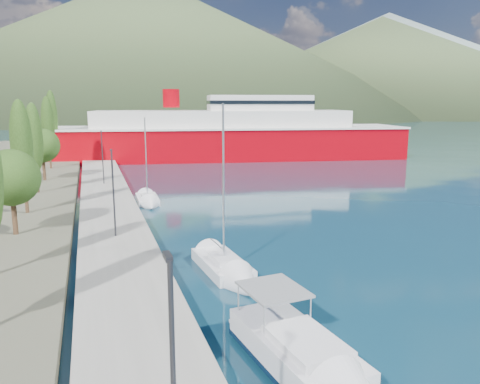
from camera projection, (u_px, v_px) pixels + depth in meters
name	position (u px, v px, depth m)	size (l,w,h in m)	color
ground	(126.00, 138.00, 134.18)	(1400.00, 1400.00, 0.00)	#103447
quay	(109.00, 207.00, 43.55)	(5.00, 88.00, 0.80)	gray
hills_far	(199.00, 52.00, 627.63)	(1480.00, 900.00, 180.00)	gray
hills_near	(219.00, 55.00, 390.58)	(1010.00, 520.00, 115.00)	#425430
tree_row	(31.00, 146.00, 45.45)	(4.13, 63.02, 11.27)	#47301E
lamp_posts	(114.00, 190.00, 31.93)	(0.15, 47.01, 6.06)	#2D2D33
motor_cruiser	(318.00, 376.00, 16.38)	(3.60, 9.25, 3.33)	black
sailboat_near	(233.00, 275.00, 26.64)	(2.79, 7.68, 10.84)	silver
sailboat_mid	(149.00, 203.00, 46.16)	(2.20, 6.42, 9.36)	silver
ferry	(224.00, 137.00, 84.64)	(66.75, 24.62, 12.98)	#A4000A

